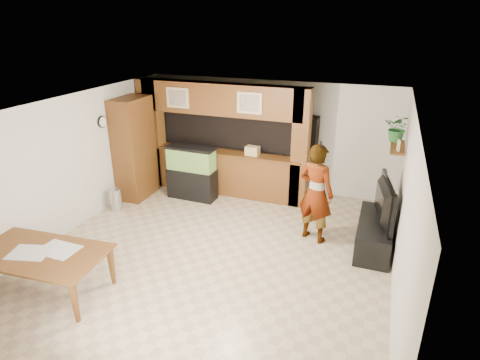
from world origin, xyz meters
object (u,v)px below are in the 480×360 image
at_px(aquarium, 192,173).
at_px(dining_table, 42,274).
at_px(person, 316,193).
at_px(television, 379,201).
at_px(pantry_cabinet, 134,149).

xyz_separation_m(aquarium, dining_table, (-0.55, -3.93, -0.26)).
distance_m(aquarium, dining_table, 3.98).
xyz_separation_m(person, dining_table, (-3.54, -3.04, -0.60)).
xyz_separation_m(television, dining_table, (-4.63, -3.14, -0.57)).
bearing_deg(dining_table, television, 29.70).
bearing_deg(dining_table, pantry_cabinet, 96.80).
distance_m(pantry_cabinet, dining_table, 3.78).
height_order(television, dining_table, television).
bearing_deg(television, person, 85.31).
bearing_deg(pantry_cabinet, dining_table, -78.77).
bearing_deg(television, pantry_cabinet, 74.99).
xyz_separation_m(pantry_cabinet, aquarium, (1.27, 0.31, -0.54)).
bearing_deg(dining_table, person, 36.25).
bearing_deg(television, aquarium, 69.16).
xyz_separation_m(television, person, (-1.09, -0.10, 0.03)).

